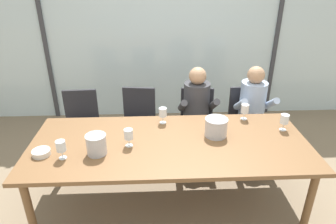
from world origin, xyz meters
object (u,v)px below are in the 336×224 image
Objects in this scene: person_charcoal_jacket at (197,110)px; wine_glass_center_pour at (163,113)px; tasting_bowl at (41,153)px; wine_glass_by_left_taster at (129,135)px; ice_bucket_primary at (216,127)px; ice_bucket_secondary at (96,144)px; chair_near_curtain at (81,120)px; wine_glass_spare_empty at (285,119)px; wine_glass_near_bucket at (61,147)px; chair_center at (197,118)px; chair_right_of_center at (246,116)px; dining_table at (170,147)px; chair_left_of_center at (138,117)px; person_pale_blue_shirt at (254,108)px; wine_glass_by_right_taster at (245,109)px.

person_charcoal_jacket is 0.64m from wine_glass_center_pour.
wine_glass_by_left_taster is (0.77, 0.12, 0.09)m from tasting_bowl.
ice_bucket_primary is 1.16m from ice_bucket_secondary.
wine_glass_spare_empty is at bearing -21.88° from chair_near_curtain.
wine_glass_near_bucket is at bearing -15.93° from tasting_bowl.
chair_center is 3.89× the size of ice_bucket_primary.
chair_right_of_center is at bearing 30.73° from wine_glass_near_bucket.
ice_bucket_secondary is (-0.66, -0.16, 0.16)m from dining_table.
wine_glass_by_left_taster is (0.28, 0.12, 0.02)m from ice_bucket_secondary.
chair_right_of_center reaches higher than dining_table.
wine_glass_by_left_taster and wine_glass_spare_empty have the same top height.
chair_near_curtain is 1.47m from person_charcoal_jacket.
chair_near_curtain is at bearing 161.07° from wine_glass_spare_empty.
person_charcoal_jacket reaches higher than chair_near_curtain.
wine_glass_center_pour is 1.25m from wine_glass_spare_empty.
wine_glass_by_left_taster is 0.56m from wine_glass_center_pour.
wine_glass_spare_empty is (1.53, -0.82, 0.36)m from chair_left_of_center.
tasting_bowl is at bearing -171.32° from wine_glass_by_left_taster.
person_pale_blue_shirt is at bearing -2.05° from person_charcoal_jacket.
wine_glass_spare_empty is at bearing -9.82° from wine_glass_center_pour.
tasting_bowl is at bearing -117.62° from chair_left_of_center.
wine_glass_by_left_taster is at bearing 8.68° from tasting_bowl.
ice_bucket_secondary is at bearing -151.59° from person_pale_blue_shirt.
wine_glass_near_bucket is (-1.42, -0.33, 0.02)m from ice_bucket_primary.
chair_near_curtain is at bearing 173.16° from person_charcoal_jacket.
wine_glass_near_bucket is (-0.29, -0.06, 0.02)m from ice_bucket_secondary.
chair_center is (0.75, -0.06, 0.00)m from chair_left_of_center.
wine_glass_spare_empty is (0.34, -0.26, 0.00)m from wine_glass_by_right_taster.
person_pale_blue_shirt is 1.23m from wine_glass_center_pour.
chair_right_of_center is at bearing 9.25° from person_charcoal_jacket.
wine_glass_near_bucket is at bearing -109.21° from chair_left_of_center.
wine_glass_center_pour is (1.10, 0.56, 0.09)m from tasting_bowl.
wine_glass_center_pour is at bearing -136.96° from person_charcoal_jacket.
ice_bucket_primary is 0.59m from wine_glass_center_pour.
ice_bucket_primary reaches higher than chair_near_curtain.
chair_left_of_center is 1.00× the size of chair_center.
ice_bucket_secondary reaches higher than chair_near_curtain.
ice_bucket_secondary is 1.63m from wine_glass_by_right_taster.
wine_glass_near_bucket and wine_glass_center_pour have the same top height.
ice_bucket_secondary is (-1.05, -1.00, 0.16)m from person_charcoal_jacket.
dining_table is at bearing -143.81° from person_pale_blue_shirt.
wine_glass_near_bucket is at bearing -133.33° from chair_center.
chair_right_of_center is at bearing 27.37° from wine_glass_center_pour.
wine_glass_near_bucket is 1.00× the size of wine_glass_center_pour.
wine_glass_spare_empty is at bearing -21.21° from chair_left_of_center.
wine_glass_near_bucket is at bearing -87.14° from chair_near_curtain.
chair_near_curtain is 1.00× the size of chair_center.
wine_glass_center_pour reaches higher than chair_center.
ice_bucket_secondary reaches higher than tasting_bowl.
dining_table is 1.21m from wine_glass_spare_empty.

